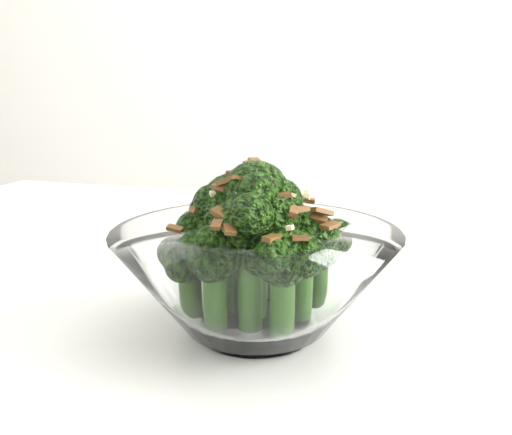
# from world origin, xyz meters

# --- Properties ---
(table) EXTENTS (1.28, 0.93, 0.75)m
(table) POSITION_xyz_m (-0.02, 0.04, 0.68)
(table) COLOR white
(table) RESTS_ON ground
(broccoli_dish) EXTENTS (0.22, 0.22, 0.14)m
(broccoli_dish) POSITION_xyz_m (0.01, -0.10, 0.80)
(broccoli_dish) COLOR white
(broccoli_dish) RESTS_ON table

